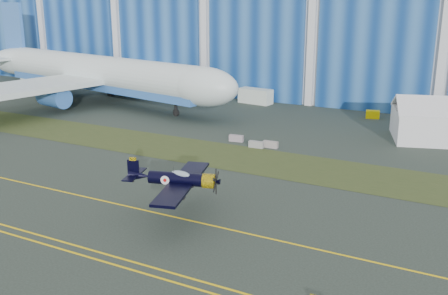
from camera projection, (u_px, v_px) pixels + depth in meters
The scene contains 15 objects.
ground at pixel (152, 189), 54.52m from camera, with size 260.00×260.00×0.00m, color #2F3A32.
grass_median at pixel (216, 154), 66.38m from camera, with size 260.00×10.00×0.02m, color #475128.
hangar at pixel (347, 18), 111.25m from camera, with size 220.00×45.70×30.00m.
taxiway_centreline at pixel (121, 205), 50.27m from camera, with size 200.00×0.20×0.02m, color yellow.
edge_line_near at pixel (46, 245), 42.21m from camera, with size 80.00×0.20×0.02m, color yellow.
edge_line_far at pixel (55, 240), 43.06m from camera, with size 80.00×0.20×0.02m, color yellow.
warbird at pixel (177, 179), 46.60m from camera, with size 12.38×13.73×3.42m.
jetliner at pixel (97, 35), 96.10m from camera, with size 81.40×72.82×24.85m.
tent at pixel (445, 118), 72.12m from camera, with size 15.74×13.35×6.25m.
shipping_container at pixel (256, 96), 97.78m from camera, with size 6.30×2.52×2.73m, color silver.
tug at pixel (373, 114), 85.94m from camera, with size 2.16×1.35×1.26m, color #D9C200.
cart at pixel (26, 80), 121.34m from camera, with size 2.11×1.27×1.27m, color white.
barrier_a at pixel (236, 138), 72.17m from camera, with size 2.00×0.60×0.90m, color gray.
barrier_b at pixel (256, 145), 69.13m from camera, with size 2.00×0.60×0.90m, color gray.
barrier_c at pixel (271, 144), 69.15m from camera, with size 2.00×0.60×0.90m, color gray.
Camera 1 is at (30.71, -41.63, 19.26)m, focal length 42.00 mm.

